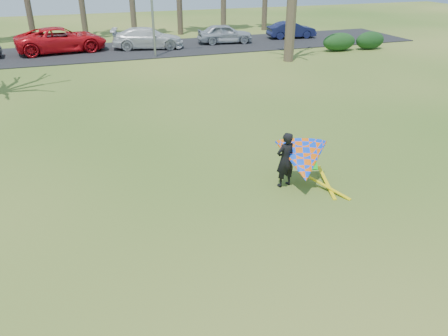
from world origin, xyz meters
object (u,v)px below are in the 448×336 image
object	(u,v)px
car_3	(148,38)
car_5	(291,30)
car_2	(61,40)
kite_flyer	(301,161)
car_4	(225,34)

from	to	relation	value
car_3	car_5	world-z (taller)	car_3
car_2	car_3	size ratio (longest dim) A/B	1.20
car_3	kite_flyer	size ratio (longest dim) A/B	2.14
car_3	car_4	size ratio (longest dim) A/B	1.21
car_5	car_3	bearing A→B (deg)	99.08
car_3	kite_flyer	distance (m)	22.84
car_2	car_4	xyz separation A→B (m)	(12.05, -0.40, -0.13)
car_3	car_4	distance (m)	6.07
car_4	kite_flyer	distance (m)	23.81
car_4	car_3	bearing A→B (deg)	99.41
car_3	kite_flyer	bearing A→B (deg)	-166.80
car_4	car_5	distance (m)	6.01
car_2	kite_flyer	world-z (taller)	kite_flyer
car_2	car_4	bearing A→B (deg)	-99.46
car_2	car_5	world-z (taller)	car_2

